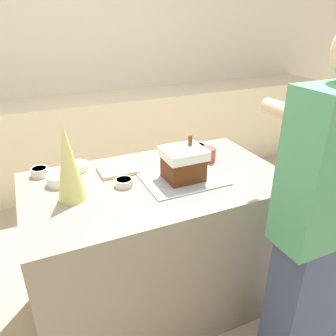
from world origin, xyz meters
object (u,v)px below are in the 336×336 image
Objects in this scene: candy_bowl_near_tray_left at (59,179)px; baking_tray at (183,179)px; decorative_tree at (68,163)px; candy_bowl_front_corner at (124,182)px; candy_bowl_behind_tray at (79,166)px; cookbook at (117,170)px; mug at (208,154)px; gingerbread_house at (183,163)px; candy_bowl_far_right at (40,172)px; person at (322,225)px; candy_bowl_beside_tree at (197,148)px.

baking_tray is at bearing -19.84° from candy_bowl_near_tray_left.
decorative_tree is 3.94× the size of candy_bowl_front_corner.
candy_bowl_behind_tray is (-0.50, 0.36, 0.02)m from baking_tray.
mug is (0.56, -0.08, 0.03)m from cookbook.
baking_tray is 1.88× the size of gingerbread_house.
candy_bowl_far_right is at bearing 142.00° from candy_bowl_front_corner.
person reaches higher than candy_bowl_near_tray_left.
candy_bowl_near_tray_left is at bearing 102.80° from decorative_tree.
decorative_tree reaches higher than cookbook.
mug is at bearing 7.92° from decorative_tree.
decorative_tree is at bearing -161.79° from candy_bowl_beside_tree.
person is (0.09, -0.97, -0.02)m from candy_bowl_beside_tree.
candy_bowl_beside_tree is at bearing 95.04° from person.
candy_bowl_front_corner is 0.18m from cookbook.
candy_bowl_far_right is 1.48m from person.
candy_bowl_beside_tree reaches higher than candy_bowl_behind_tray.
candy_bowl_far_right is at bearing 162.74° from cookbook.
candy_bowl_far_right is at bearing 176.54° from candy_bowl_behind_tray.
candy_bowl_front_corner is 0.46× the size of cookbook.
mug is at bearing 9.64° from candy_bowl_front_corner.
baking_tray is 2.05× the size of cookbook.
candy_bowl_behind_tray is 0.55× the size of cookbook.
gingerbread_house is 0.60m from decorative_tree.
candy_bowl_beside_tree is (0.27, 0.33, -0.08)m from gingerbread_house.
candy_bowl_behind_tray is (0.09, 0.32, -0.17)m from decorative_tree.
decorative_tree is 0.40m from cookbook.
candy_bowl_behind_tray is 0.22m from candy_bowl_far_right.
candy_bowl_beside_tree is 1.05× the size of candy_bowl_near_tray_left.
candy_bowl_near_tray_left is at bearing 160.18° from gingerbread_house.
baking_tray is at bearing 118.77° from person.
baking_tray is 0.42m from candy_bowl_beside_tree.
mug reaches higher than candy_bowl_behind_tray.
candy_bowl_far_right is (-0.72, 0.38, -0.07)m from gingerbread_house.
decorative_tree is 1.18m from person.
decorative_tree is at bearing -68.95° from candy_bowl_far_right.
person reaches higher than gingerbread_house.
candy_bowl_front_corner is 0.76× the size of candy_bowl_near_tray_left.
candy_bowl_beside_tree is at bearing 18.21° from decorative_tree.
candy_bowl_beside_tree reaches higher than candy_bowl_front_corner.
candy_bowl_beside_tree reaches higher than cookbook.
candy_bowl_beside_tree is at bearing 7.99° from cookbook.
candy_bowl_behind_tray is 0.79m from mug.
person reaches higher than baking_tray.
person reaches higher than decorative_tree.
gingerbread_house is 0.43m from candy_bowl_beside_tree.
candy_bowl_beside_tree is 0.99m from candy_bowl_far_right.
candy_bowl_front_corner is (0.27, 0.02, -0.17)m from decorative_tree.
candy_bowl_front_corner is (-0.32, 0.07, 0.02)m from baking_tray.
cookbook reaches higher than baking_tray.
candy_bowl_front_corner is 1.02× the size of candy_bowl_far_right.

